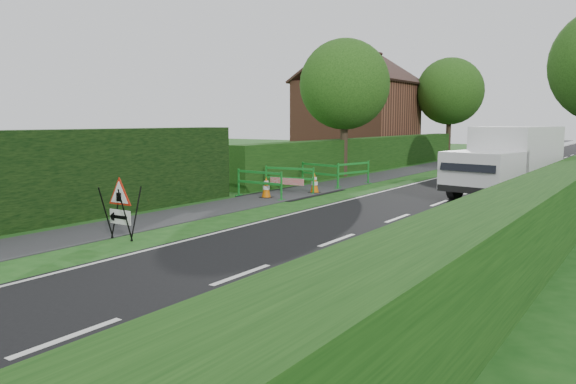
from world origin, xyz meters
The scene contains 20 objects.
ground centered at (0.00, 0.00, 0.00)m, with size 120.00×120.00×0.00m, color #194A15.
road_surface centered at (2.50, 35.00, 0.00)m, with size 6.00×90.00×0.02m, color black.
footpath centered at (-3.00, 35.00, 0.01)m, with size 2.00×90.00×0.02m, color #2D2D30.
hedge_west_far centered at (-5.00, 22.00, 0.00)m, with size 1.00×24.00×1.80m, color #14380F.
house_west centered at (-10.00, 30.00, 2.90)m, with size 7.50×7.40×7.88m.
tree_nw centered at (-4.60, 18.00, 4.48)m, with size 4.40×4.40×6.70m.
tree_fw centered at (-4.60, 34.00, 4.83)m, with size 4.80×4.80×7.24m.
triangle_sign centered at (-1.67, 1.75, 0.85)m, with size 0.85×0.85×1.23m.
works_van centered at (3.93, 14.43, 1.34)m, with size 3.13×5.82×2.52m.
traffic_cone_0 centered at (4.86, 10.99, 0.39)m, with size 0.38×0.38×0.79m.
traffic_cone_1 centered at (4.62, 12.75, 0.39)m, with size 0.38×0.38×0.79m.
traffic_cone_2 centered at (4.97, 16.48, 0.39)m, with size 0.38×0.38×0.79m.
traffic_cone_3 centered at (-3.08, 9.39, 0.39)m, with size 0.38×0.38×0.79m.
traffic_cone_4 centered at (-2.36, 11.51, 0.39)m, with size 0.38×0.38×0.79m.
ped_barrier_0 centered at (-3.27, 9.24, 0.63)m, with size 2.08×0.49×1.00m.
ped_barrier_1 centered at (-3.27, 11.16, 0.63)m, with size 2.09×0.65×1.00m.
ped_barrier_2 centered at (-3.21, 13.33, 0.63)m, with size 2.09×0.79×1.00m.
ped_barrier_3 centered at (-2.32, 14.66, 0.63)m, with size 0.77×2.09×1.00m.
redwhite_plank centered at (-3.25, 10.95, 0.00)m, with size 1.50×0.04×0.25m, color red.
hatchback_car centered at (1.99, 25.93, 0.53)m, with size 1.26×3.13×1.07m, color silver.
Camera 1 is at (8.60, -6.59, 2.74)m, focal length 35.00 mm.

